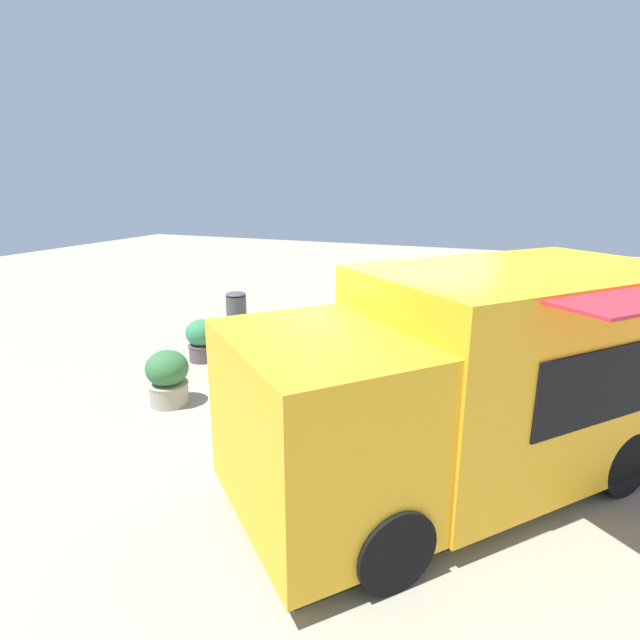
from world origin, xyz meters
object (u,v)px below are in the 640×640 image
planter_flowering_side (168,377)px  planter_flowering_far (202,339)px  food_truck (473,384)px  trash_bin (237,316)px  person_customer (461,339)px  planter_flowering_near (335,333)px

planter_flowering_side → planter_flowering_far: bearing=109.9°
food_truck → trash_bin: bearing=146.1°
person_customer → planter_flowering_near: bearing=-169.1°
planter_flowering_far → person_customer: bearing=24.4°
food_truck → planter_flowering_side: food_truck is taller
person_customer → planter_flowering_far: (-4.41, -2.00, 0.05)m
food_truck → person_customer: bearing=97.8°
food_truck → planter_flowering_near: food_truck is taller
food_truck → planter_flowering_far: bearing=157.4°
planter_flowering_far → trash_bin: size_ratio=0.76×
person_customer → planter_flowering_near: person_customer is taller
food_truck → planter_flowering_near: (-2.93, 3.62, -0.80)m
person_customer → planter_flowering_near: 2.41m
person_customer → planter_flowering_side: person_customer is taller
planter_flowering_far → trash_bin: 1.31m
planter_flowering_near → trash_bin: 2.12m
person_customer → food_truck: bearing=-82.2°
planter_flowering_far → planter_flowering_side: size_ratio=0.94×
planter_flowering_side → planter_flowering_near: bearing=67.2°
planter_flowering_far → trash_bin: trash_bin is taller
planter_flowering_near → planter_flowering_far: (-2.04, -1.55, 0.08)m
person_customer → trash_bin: trash_bin is taller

